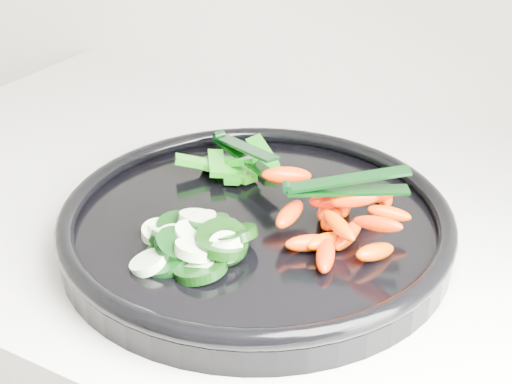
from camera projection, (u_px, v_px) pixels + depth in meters
The scene contains 6 objects.
veggie_tray at pixel (256, 224), 0.68m from camera, with size 0.44×0.44×0.04m.
cucumber_pile at pixel (193, 240), 0.63m from camera, with size 0.12×0.13×0.04m.
carrot_pile at pixel (339, 215), 0.65m from camera, with size 0.16×0.17×0.05m.
pepper_pile at pixel (232, 164), 0.76m from camera, with size 0.10×0.10×0.04m.
tong_carrot at pixel (344, 185), 0.64m from camera, with size 0.10×0.07×0.02m.
tong_pepper at pixel (243, 151), 0.75m from camera, with size 0.11×0.07×0.02m.
Camera 1 is at (-0.20, 1.11, 1.31)m, focal length 50.00 mm.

